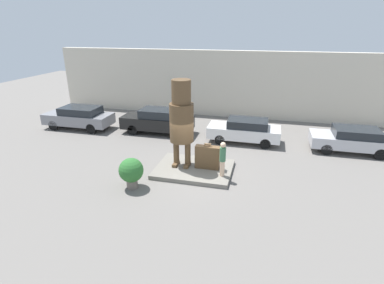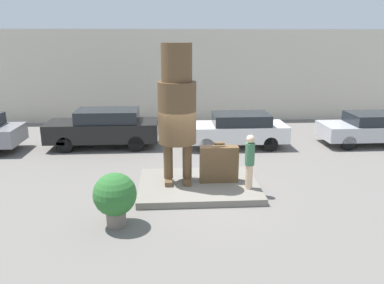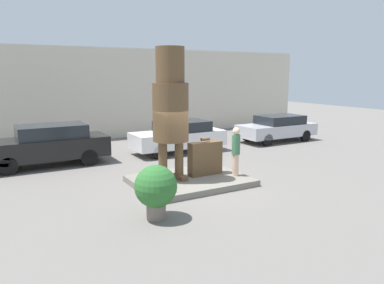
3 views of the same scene
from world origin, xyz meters
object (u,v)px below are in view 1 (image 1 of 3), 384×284
(parked_car_black, at_px, (158,120))
(statue_figure, at_px, (182,117))
(giant_suitcase, at_px, (207,157))
(tourist, at_px, (223,158))
(parked_car_grey, at_px, (79,117))
(parked_car_silver, at_px, (352,139))
(planter_pot, at_px, (131,171))
(parked_car_white, at_px, (245,130))

(parked_car_black, bearing_deg, statue_figure, 122.03)
(giant_suitcase, height_order, tourist, tourist)
(statue_figure, xyz_separation_m, parked_car_black, (-3.06, 4.89, -1.84))
(parked_car_grey, relative_size, parked_car_black, 1.00)
(tourist, xyz_separation_m, parked_car_silver, (6.63, 5.19, -0.37))
(statue_figure, distance_m, giant_suitcase, 2.32)
(statue_figure, xyz_separation_m, giant_suitcase, (1.30, -0.02, -1.93))
(tourist, height_order, planter_pot, tourist)
(tourist, distance_m, parked_car_silver, 8.42)
(giant_suitcase, relative_size, tourist, 0.78)
(parked_car_silver, relative_size, planter_pot, 3.09)
(tourist, xyz_separation_m, parked_car_grey, (-10.92, 5.13, -0.29))
(parked_car_grey, height_order, parked_car_white, parked_car_grey)
(statue_figure, distance_m, planter_pot, 3.46)
(parked_car_white, xyz_separation_m, planter_pot, (-4.33, -6.94, 0.03))
(giant_suitcase, xyz_separation_m, parked_car_silver, (7.46, 4.55, -0.03))
(tourist, bearing_deg, giant_suitcase, 142.60)
(parked_car_white, bearing_deg, parked_car_grey, 0.40)
(giant_suitcase, distance_m, tourist, 1.10)
(parked_car_grey, distance_m, parked_car_white, 11.49)
(tourist, bearing_deg, parked_car_white, 83.76)
(tourist, height_order, parked_car_silver, tourist)
(parked_car_white, bearing_deg, statue_figure, 59.30)
(giant_suitcase, distance_m, parked_car_white, 4.78)
(parked_car_black, bearing_deg, parked_car_silver, 178.26)
(parked_car_grey, relative_size, planter_pot, 3.35)
(statue_figure, bearing_deg, parked_car_white, 59.30)
(statue_figure, xyz_separation_m, planter_pot, (-1.63, -2.39, -1.90))
(tourist, bearing_deg, parked_car_black, 133.10)
(planter_pot, bearing_deg, statue_figure, 55.69)
(parked_car_black, xyz_separation_m, parked_car_silver, (11.82, -0.36, -0.12))
(parked_car_grey, height_order, parked_car_black, parked_car_black)
(planter_pot, bearing_deg, giant_suitcase, 38.95)
(statue_figure, bearing_deg, parked_car_silver, 27.32)
(statue_figure, height_order, giant_suitcase, statue_figure)
(giant_suitcase, xyz_separation_m, planter_pot, (-2.93, -2.37, 0.03))
(giant_suitcase, height_order, parked_car_white, giant_suitcase)
(parked_car_black, height_order, planter_pot, parked_car_black)
(parked_car_black, bearing_deg, giant_suitcase, 131.59)
(statue_figure, xyz_separation_m, tourist, (2.13, -0.66, -1.59))
(statue_figure, height_order, parked_car_grey, statue_figure)
(giant_suitcase, bearing_deg, parked_car_silver, 31.37)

